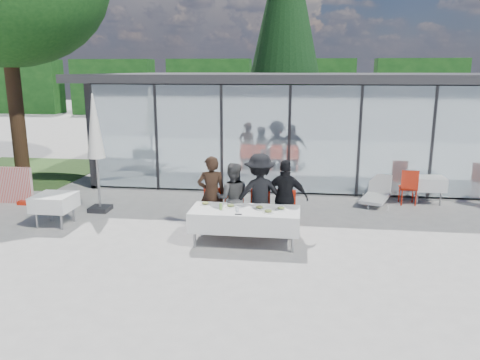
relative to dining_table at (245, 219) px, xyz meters
name	(u,v)px	position (x,y,z in m)	size (l,w,h in m)	color
ground	(233,243)	(-0.26, 0.01, -0.54)	(90.00, 90.00, 0.00)	#A29E99
pavilion	(320,110)	(1.74, 8.17, 1.61)	(14.80, 8.80, 3.44)	gray
treeline	(260,88)	(-2.26, 28.01, 1.66)	(62.50, 2.00, 4.40)	#113712
dining_table	(245,219)	(0.00, 0.00, 0.00)	(2.26, 0.96, 0.75)	silver
diner_a	(212,194)	(-0.83, 0.66, 0.33)	(0.63, 0.63, 1.74)	black
diner_chair_a	(213,207)	(-0.83, 0.75, 0.00)	(0.44, 0.44, 0.97)	red
diner_b	(233,198)	(-0.36, 0.66, 0.26)	(0.77, 0.77, 1.59)	#4D4D4D
diner_chair_b	(233,208)	(-0.36, 0.75, 0.00)	(0.44, 0.44, 0.97)	red
diner_c	(260,194)	(0.24, 0.66, 0.37)	(1.17, 1.17, 1.81)	black
diner_chair_c	(260,209)	(0.24, 0.75, 0.00)	(0.44, 0.44, 0.97)	red
diner_d	(285,198)	(0.81, 0.66, 0.30)	(0.99, 0.99, 1.68)	black
diner_chair_d	(285,210)	(0.81, 0.75, 0.00)	(0.44, 0.44, 0.97)	red
plate_a	(205,204)	(-0.88, 0.23, 0.24)	(0.24, 0.24, 0.07)	white
plate_b	(231,206)	(-0.32, 0.12, 0.24)	(0.24, 0.24, 0.07)	white
plate_c	(259,208)	(0.29, 0.08, 0.24)	(0.24, 0.24, 0.07)	white
plate_d	(281,208)	(0.74, 0.07, 0.24)	(0.24, 0.24, 0.07)	white
plate_extra	(268,211)	(0.49, -0.17, 0.24)	(0.24, 0.24, 0.07)	white
juice_bottle	(221,206)	(-0.50, -0.08, 0.28)	(0.06, 0.06, 0.13)	#78AB47
drinking_glasses	(237,209)	(-0.15, -0.14, 0.26)	(0.07, 0.07, 0.10)	silver
folded_eyeglasses	(238,214)	(-0.09, -0.37, 0.22)	(0.14, 0.03, 0.01)	black
spare_table_left	(54,202)	(-4.56, 0.62, 0.02)	(0.86, 0.86, 0.74)	silver
spare_table_right	(427,183)	(4.56, 3.79, 0.02)	(0.86, 0.86, 0.74)	silver
spare_chair_b	(409,186)	(4.00, 3.45, 0.00)	(0.47, 0.47, 0.97)	red
market_umbrella	(95,134)	(-4.00, 1.82, 1.45)	(0.50, 0.50, 3.00)	black
lounger	(377,194)	(3.20, 3.56, -0.28)	(1.02, 1.46, 0.72)	silver
conifer_tree	(286,14)	(0.24, 13.01, 5.45)	(4.00, 4.00, 10.50)	#382316
grass_patch	(23,172)	(-8.76, 6.01, -0.53)	(5.00, 5.00, 0.02)	#385926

